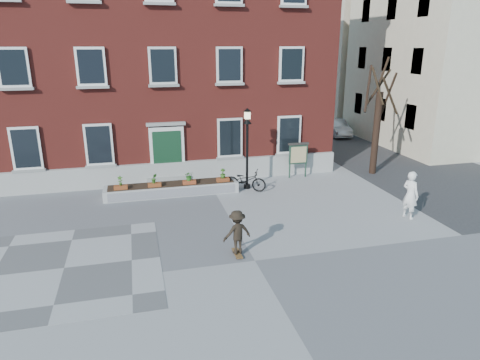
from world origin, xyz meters
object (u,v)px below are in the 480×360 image
object	(u,v)px
parked_car	(336,127)
lamp_post	(247,137)
notice_board	(298,154)
skateboarder	(237,232)
bicycle	(245,180)
bystander	(410,195)

from	to	relation	value
parked_car	lamp_post	bearing A→B (deg)	-126.91
notice_board	skateboarder	distance (m)	9.32
bicycle	parked_car	distance (m)	14.92
skateboarder	parked_car	bearing A→B (deg)	54.99
bystander	skateboarder	xyz separation A→B (m)	(-7.52, -1.44, -0.16)
parked_car	notice_board	world-z (taller)	notice_board
lamp_post	notice_board	distance (m)	3.49
parked_car	bicycle	bearing A→B (deg)	-126.50
bicycle	skateboarder	distance (m)	6.62
lamp_post	notice_board	bearing A→B (deg)	19.37
notice_board	skateboarder	xyz separation A→B (m)	(-5.19, -7.73, -0.44)
bystander	skateboarder	world-z (taller)	bystander
bicycle	notice_board	distance (m)	3.61
parked_car	notice_board	size ratio (longest dim) A/B	2.03
lamp_post	skateboarder	world-z (taller)	lamp_post
parked_car	bystander	xyz separation A→B (m)	(-4.57, -15.83, 0.36)
bicycle	parked_car	size ratio (longest dim) A/B	0.53
bystander	lamp_post	bearing A→B (deg)	30.09
bicycle	skateboarder	world-z (taller)	skateboarder
notice_board	bystander	bearing A→B (deg)	-69.64
notice_board	parked_car	bearing A→B (deg)	54.07
bystander	lamp_post	xyz separation A→B (m)	(-5.40, 5.22, 1.56)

